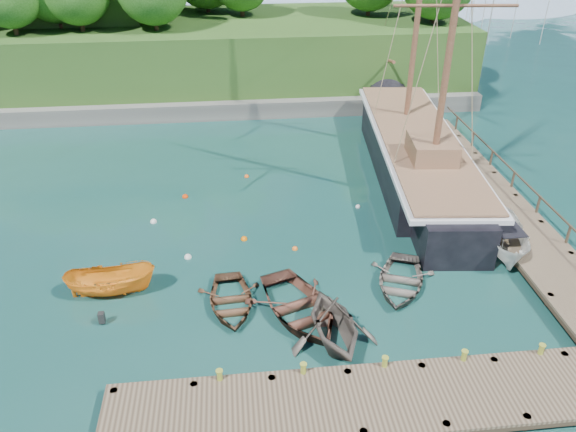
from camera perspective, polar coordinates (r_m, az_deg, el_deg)
The scene contains 23 objects.
ground at distance 25.32m, azimuth 2.29°, elevation -8.07°, with size 160.00×160.00×0.00m, color #103A36.
dock_near at distance 20.79m, azimuth 10.73°, elevation -17.82°, with size 20.00×3.20×1.10m.
dock_east at distance 33.96m, azimuth 20.14°, elevation 1.66°, with size 3.20×24.00×1.10m.
bollard_0 at distance 21.42m, azimuth -6.82°, elevation -17.26°, with size 0.26×0.26×0.45m, color olive.
bollard_1 at distance 21.51m, azimuth 1.54°, elevation -16.73°, with size 0.26×0.26×0.45m, color olive.
bollard_2 at distance 22.00m, azimuth 9.62°, elevation -15.90°, with size 0.26×0.26×0.45m, color olive.
bollard_3 at distance 22.89m, azimuth 17.14°, elevation -14.85°, with size 0.26×0.26×0.45m, color olive.
bollard_4 at distance 24.11m, azimuth 23.93°, elevation -13.67°, with size 0.26×0.26×0.45m, color olive.
rowboat_0 at distance 24.84m, azimuth -5.83°, elevation -9.12°, with size 2.82×3.95×0.82m, color #513521.
rowboat_1 at distance 23.16m, azimuth 4.57°, elevation -12.56°, with size 3.54×4.10×2.16m, color #595048.
rowboat_2 at distance 24.29m, azimuth 1.11°, elevation -10.01°, with size 3.66×5.13×1.06m, color #543024.
rowboat_3 at distance 26.30m, azimuth 11.25°, elevation -7.05°, with size 3.02×4.23×0.88m, color #605951.
motorboat_orange at distance 26.57m, azimuth -17.34°, elevation -7.57°, with size 1.51×4.00×1.55m, color orange.
cabin_boat_white at distance 29.92m, azimuth 21.01°, elevation -3.60°, with size 1.78×4.74×1.83m, color silver.
schooner at distance 36.09m, azimuth 12.87°, elevation 5.73°, with size 6.77×27.07×19.75m.
mooring_buoy_0 at distance 28.10m, azimuth -10.12°, elevation -4.19°, with size 0.37×0.37×0.37m, color silver.
mooring_buoy_1 at distance 29.11m, azimuth -4.48°, elevation -2.40°, with size 0.34×0.34×0.34m, color orange.
mooring_buoy_2 at distance 28.27m, azimuth 0.71°, elevation -3.40°, with size 0.30×0.30×0.30m, color orange.
mooring_buoy_3 at distance 32.16m, azimuth 7.12°, elevation 0.90°, with size 0.28×0.28×0.28m, color white.
mooring_buoy_4 at distance 33.50m, azimuth -10.40°, elevation 1.89°, with size 0.35×0.35×0.35m, color red.
mooring_buoy_5 at distance 35.39m, azimuth -4.22°, elevation 3.98°, with size 0.29×0.29×0.29m, color #EE5713.
mooring_buoy_6 at distance 31.35m, azimuth -13.49°, elevation -0.62°, with size 0.36×0.36×0.36m, color silver.
headland at distance 52.83m, azimuth -17.56°, elevation 18.06°, with size 51.00×19.31×12.90m.
Camera 1 is at (-3.11, -19.53, 15.81)m, focal length 35.00 mm.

